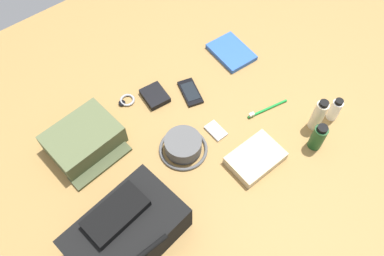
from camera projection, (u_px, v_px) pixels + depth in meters
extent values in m
cube|color=olive|center=(192.00, 135.00, 1.50)|extent=(2.64, 2.02, 0.02)
cube|color=black|center=(127.00, 232.00, 1.21)|extent=(0.38, 0.27, 0.14)
cube|color=black|center=(116.00, 214.00, 1.16)|extent=(0.21, 0.13, 0.03)
cylinder|color=black|center=(144.00, 253.00, 1.10)|extent=(0.16, 0.02, 0.02)
cube|color=#56603D|center=(83.00, 139.00, 1.42)|extent=(0.28, 0.22, 0.09)
cube|color=#454D30|center=(101.00, 164.00, 1.41)|extent=(0.25, 0.09, 0.01)
cylinder|color=#555555|center=(183.00, 145.00, 1.42)|extent=(0.14, 0.14, 0.06)
torus|color=#555555|center=(183.00, 149.00, 1.44)|extent=(0.19, 0.19, 0.01)
cylinder|color=white|center=(335.00, 110.00, 1.49)|extent=(0.04, 0.04, 0.10)
cylinder|color=black|center=(339.00, 102.00, 1.44)|extent=(0.03, 0.03, 0.01)
cylinder|color=beige|center=(318.00, 116.00, 1.45)|extent=(0.05, 0.05, 0.14)
cylinder|color=black|center=(324.00, 104.00, 1.38)|extent=(0.03, 0.03, 0.01)
cylinder|color=#19471E|center=(318.00, 138.00, 1.41)|extent=(0.05, 0.05, 0.11)
cylinder|color=black|center=(323.00, 129.00, 1.36)|extent=(0.04, 0.04, 0.01)
cube|color=blue|center=(231.00, 52.00, 1.70)|extent=(0.16, 0.20, 0.02)
cube|color=white|center=(231.00, 52.00, 1.71)|extent=(0.15, 0.19, 0.01)
cube|color=black|center=(190.00, 92.00, 1.59)|extent=(0.10, 0.15, 0.01)
cube|color=black|center=(190.00, 91.00, 1.58)|extent=(0.08, 0.11, 0.00)
cube|color=#B7B7BC|center=(216.00, 131.00, 1.49)|extent=(0.05, 0.08, 0.01)
cylinder|color=silver|center=(213.00, 128.00, 1.49)|extent=(0.03, 0.03, 0.00)
torus|color=#99999E|center=(127.00, 100.00, 1.57)|extent=(0.06, 0.06, 0.01)
cylinder|color=black|center=(122.00, 103.00, 1.56)|extent=(0.03, 0.03, 0.01)
cylinder|color=#198C33|center=(267.00, 109.00, 1.54)|extent=(0.18, 0.05, 0.01)
cube|color=white|center=(252.00, 114.00, 1.52)|extent=(0.02, 0.02, 0.01)
cube|color=black|center=(155.00, 96.00, 1.57)|extent=(0.10, 0.12, 0.02)
cube|color=#C6B289|center=(255.00, 158.00, 1.41)|extent=(0.20, 0.14, 0.04)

